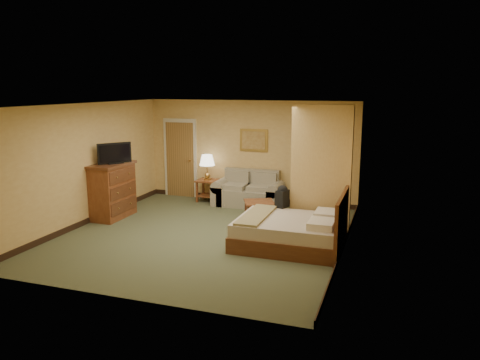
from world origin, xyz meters
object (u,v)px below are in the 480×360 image
at_px(loveseat, 249,194).
at_px(dresser, 113,190).
at_px(bed, 293,232).
at_px(coffee_table, 259,207).

distance_m(loveseat, dresser, 3.31).
xyz_separation_m(loveseat, bed, (1.71, -2.67, 0.01)).
xyz_separation_m(dresser, bed, (4.30, -0.63, -0.34)).
bearing_deg(bed, coffee_table, 125.52).
bearing_deg(coffee_table, dresser, -164.09).
bearing_deg(bed, dresser, 171.59).
bearing_deg(dresser, loveseat, 38.26).
xyz_separation_m(coffee_table, bed, (1.10, -1.54, -0.00)).
xyz_separation_m(loveseat, dresser, (-2.58, -2.04, 0.35)).
height_order(coffee_table, bed, bed).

